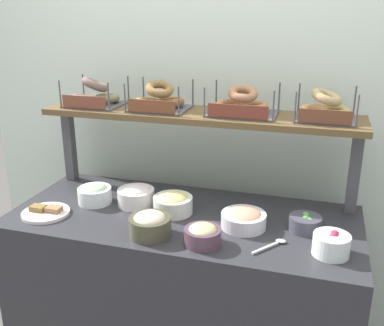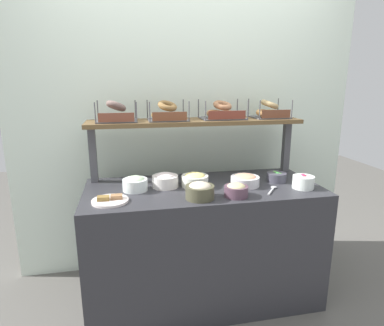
{
  "view_description": "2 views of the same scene",
  "coord_description": "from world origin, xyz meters",
  "views": [
    {
      "loc": [
        0.57,
        -1.77,
        1.75
      ],
      "look_at": [
        0.04,
        0.02,
        1.1
      ],
      "focal_mm": 41.61,
      "sensor_mm": 36.0,
      "label": 1
    },
    {
      "loc": [
        -0.5,
        -2.07,
        1.55
      ],
      "look_at": [
        -0.07,
        0.05,
        1.01
      ],
      "focal_mm": 30.45,
      "sensor_mm": 36.0,
      "label": 2
    }
  ],
  "objects": [
    {
      "name": "serving_plate_white",
      "position": [
        -0.62,
        -0.17,
        0.86
      ],
      "size": [
        0.22,
        0.22,
        0.04
      ],
      "color": "white",
      "rests_on": "deli_counter"
    },
    {
      "name": "bowl_scallion_spread",
      "position": [
        -0.46,
        0.01,
        0.9
      ],
      "size": [
        0.16,
        0.16,
        0.1
      ],
      "color": "white",
      "rests_on": "deli_counter"
    },
    {
      "name": "upper_shelf",
      "position": [
        0.0,
        0.27,
        1.26
      ],
      "size": [
        1.56,
        0.32,
        0.03
      ],
      "primitive_type": "cube",
      "color": "brown",
      "rests_on": "shelf_riser_left"
    },
    {
      "name": "shelf_riser_right",
      "position": [
        0.74,
        0.27,
        1.05
      ],
      "size": [
        0.05,
        0.05,
        0.4
      ],
      "primitive_type": "cube",
      "color": "#4C4C51",
      "rests_on": "deli_counter"
    },
    {
      "name": "bowl_cream_cheese",
      "position": [
        -0.26,
        0.05,
        0.9
      ],
      "size": [
        0.18,
        0.18,
        0.1
      ],
      "color": "white",
      "rests_on": "deli_counter"
    },
    {
      "name": "bowl_tuna_salad",
      "position": [
        -0.07,
        -0.22,
        0.9
      ],
      "size": [
        0.18,
        0.18,
        0.11
      ],
      "color": "#4A4834",
      "rests_on": "deli_counter"
    },
    {
      "name": "serving_spoon_near_plate",
      "position": [
        0.44,
        -0.16,
        0.86
      ],
      "size": [
        0.12,
        0.15,
        0.01
      ],
      "color": "#B7B7BC",
      "rests_on": "deli_counter"
    },
    {
      "name": "shelf_riser_left",
      "position": [
        -0.74,
        0.27,
        1.05
      ],
      "size": [
        0.05,
        0.05,
        0.4
      ],
      "primitive_type": "cube",
      "color": "#4C4C51",
      "rests_on": "deli_counter"
    },
    {
      "name": "bagel_basket_sesame",
      "position": [
        0.58,
        0.28,
        1.33
      ],
      "size": [
        0.28,
        0.25,
        0.14
      ],
      "color": "#4C4C51",
      "rests_on": "upper_shelf"
    },
    {
      "name": "back_wall",
      "position": [
        0.0,
        0.55,
        1.2
      ],
      "size": [
        2.8,
        0.06,
        2.4
      ],
      "primitive_type": "cube",
      "color": "silver",
      "rests_on": "ground_plane"
    },
    {
      "name": "bowl_veggie_mix",
      "position": [
        0.55,
        0.02,
        0.88
      ],
      "size": [
        0.14,
        0.14,
        0.07
      ],
      "color": "#454451",
      "rests_on": "deli_counter"
    },
    {
      "name": "bowl_lox_spread",
      "position": [
        0.29,
        -0.03,
        0.89
      ],
      "size": [
        0.2,
        0.2,
        0.08
      ],
      "color": "silver",
      "rests_on": "deli_counter"
    },
    {
      "name": "bagel_basket_everything",
      "position": [
        0.21,
        0.28,
        1.33
      ],
      "size": [
        0.32,
        0.26,
        0.14
      ],
      "color": "#4C4C51",
      "rests_on": "upper_shelf"
    },
    {
      "name": "deli_counter",
      "position": [
        0.0,
        0.0,
        0.42
      ],
      "size": [
        1.6,
        0.7,
        0.85
      ],
      "primitive_type": "cube",
      "color": "#2D2D33",
      "rests_on": "ground_plane"
    },
    {
      "name": "bowl_beet_salad",
      "position": [
        0.66,
        -0.16,
        0.9
      ],
      "size": [
        0.14,
        0.14,
        0.09
      ],
      "color": "white",
      "rests_on": "deli_counter"
    },
    {
      "name": "bowl_hummus",
      "position": [
        0.16,
        -0.23,
        0.89
      ],
      "size": [
        0.15,
        0.15,
        0.09
      ],
      "color": "#583C4C",
      "rests_on": "deli_counter"
    },
    {
      "name": "bagel_basket_cinnamon_raisin",
      "position": [
        -0.21,
        0.27,
        1.33
      ],
      "size": [
        0.29,
        0.26,
        0.15
      ],
      "color": "#4C4C51",
      "rests_on": "upper_shelf"
    },
    {
      "name": "bowl_egg_salad",
      "position": [
        -0.06,
        0.02,
        0.9
      ],
      "size": [
        0.18,
        0.18,
        0.1
      ],
      "color": "white",
      "rests_on": "deli_counter"
    },
    {
      "name": "bagel_basket_poppy",
      "position": [
        -0.56,
        0.27,
        1.33
      ],
      "size": [
        0.28,
        0.25,
        0.15
      ],
      "color": "#4C4C51",
      "rests_on": "upper_shelf"
    }
  ]
}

